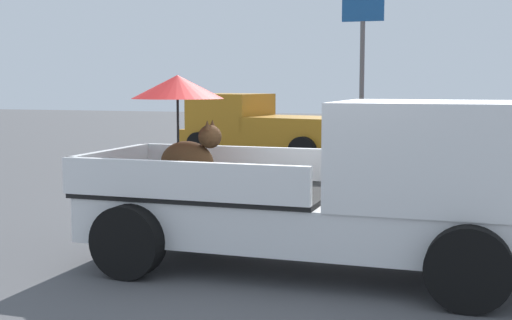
# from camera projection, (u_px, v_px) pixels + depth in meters

# --- Properties ---
(ground_plane) EXTENTS (80.00, 80.00, 0.00)m
(ground_plane) POSITION_uv_depth(u_px,v_px,m) (309.00, 269.00, 7.91)
(ground_plane) COLOR #4C4C4F
(pickup_truck_main) EXTENTS (5.05, 2.24, 2.19)m
(pickup_truck_main) POSITION_uv_depth(u_px,v_px,m) (347.00, 187.00, 7.68)
(pickup_truck_main) COLOR black
(pickup_truck_main) RESTS_ON ground
(pickup_truck_far) EXTENTS (5.08, 2.98, 1.80)m
(pickup_truck_far) POSITION_uv_depth(u_px,v_px,m) (261.00, 128.00, 19.29)
(pickup_truck_far) COLOR black
(pickup_truck_far) RESTS_ON ground
(parked_sedan_near) EXTENTS (4.47, 2.35, 1.33)m
(parked_sedan_near) POSITION_uv_depth(u_px,v_px,m) (508.00, 144.00, 15.64)
(parked_sedan_near) COLOR black
(parked_sedan_near) RESTS_ON ground
(motel_sign) EXTENTS (1.40, 0.16, 5.06)m
(motel_sign) POSITION_uv_depth(u_px,v_px,m) (363.00, 39.00, 23.41)
(motel_sign) COLOR #59595B
(motel_sign) RESTS_ON ground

